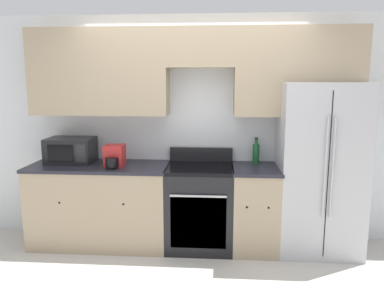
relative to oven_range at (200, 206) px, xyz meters
The scene contains 9 objects.
ground_plane 0.57m from the oven_range, 105.69° to the right, with size 12.00×12.00×0.00m, color beige.
wall_back 1.17m from the oven_range, 109.27° to the left, with size 8.00×0.39×2.60m.
lower_cabinets_left 1.14m from the oven_range, behind, with size 1.56×0.64×0.93m.
lower_cabinets_right 0.61m from the oven_range, ahead, with size 0.51×0.64×0.93m.
oven_range is the anchor object (origin of this frame).
refrigerator 1.37m from the oven_range, ahead, with size 0.88×0.80×1.85m.
microwave 1.61m from the oven_range, behind, with size 0.52×0.36×0.29m.
bottle 0.88m from the oven_range, 19.84° to the left, with size 0.08×0.08×0.29m.
coffee_maker 1.10m from the oven_range, behind, with size 0.21×0.28×0.24m.
Camera 1 is at (0.29, -3.70, 1.88)m, focal length 35.00 mm.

